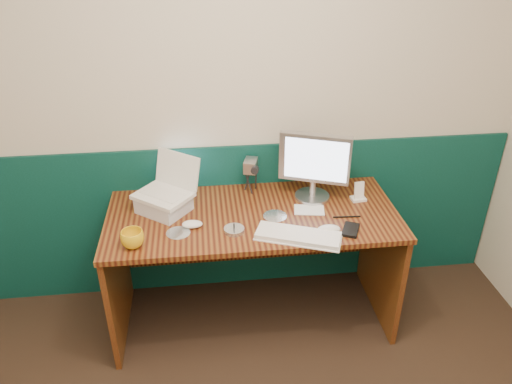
{
  "coord_description": "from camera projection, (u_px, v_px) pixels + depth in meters",
  "views": [
    {
      "loc": [
        -0.15,
        -0.94,
        2.19
      ],
      "look_at": [
        0.11,
        1.23,
        0.97
      ],
      "focal_mm": 35.0,
      "sensor_mm": 36.0,
      "label": 1
    }
  ],
  "objects": [
    {
      "name": "camcorder",
      "position": [
        251.0,
        176.0,
        2.92
      ],
      "size": [
        0.12,
        0.15,
        0.2
      ],
      "primitive_type": null,
      "rotation": [
        0.0,
        0.0,
        -0.27
      ],
      "color": "#ABABB0",
      "rests_on": "desk"
    },
    {
      "name": "cd_loose_a",
      "position": [
        178.0,
        233.0,
        2.58
      ],
      "size": [
        0.13,
        0.13,
        0.0
      ],
      "primitive_type": "cylinder",
      "color": "silver",
      "rests_on": "desk"
    },
    {
      "name": "mug",
      "position": [
        132.0,
        239.0,
        2.45
      ],
      "size": [
        0.15,
        0.15,
        0.09
      ],
      "primitive_type": "imported",
      "rotation": [
        0.0,
        0.0,
        -0.39
      ],
      "color": "gold",
      "rests_on": "desk"
    },
    {
      "name": "keyboard",
      "position": [
        298.0,
        236.0,
        2.53
      ],
      "size": [
        0.45,
        0.29,
        0.02
      ],
      "primitive_type": "cube",
      "rotation": [
        0.0,
        0.0,
        -0.37
      ],
      "color": "white",
      "rests_on": "desk"
    },
    {
      "name": "dock",
      "position": [
        358.0,
        199.0,
        2.87
      ],
      "size": [
        0.09,
        0.07,
        0.02
      ],
      "primitive_type": "cube",
      "rotation": [
        0.0,
        0.0,
        0.11
      ],
      "color": "white",
      "rests_on": "desk"
    },
    {
      "name": "mouse_right",
      "position": [
        329.0,
        229.0,
        2.57
      ],
      "size": [
        0.12,
        0.07,
        0.04
      ],
      "primitive_type": "ellipsoid",
      "rotation": [
        0.0,
        0.0,
        -0.02
      ],
      "color": "white",
      "rests_on": "desk"
    },
    {
      "name": "back_wall",
      "position": [
        226.0,
        105.0,
        2.81
      ],
      "size": [
        3.5,
        0.04,
        2.5
      ],
      "primitive_type": "cube",
      "color": "beige",
      "rests_on": "ground"
    },
    {
      "name": "music_player",
      "position": [
        359.0,
        190.0,
        2.84
      ],
      "size": [
        0.06,
        0.03,
        0.1
      ],
      "primitive_type": "cube",
      "rotation": [
        -0.17,
        0.0,
        0.11
      ],
      "color": "white",
      "rests_on": "dock"
    },
    {
      "name": "cd_spindle",
      "position": [
        234.0,
        230.0,
        2.58
      ],
      "size": [
        0.11,
        0.11,
        0.02
      ],
      "primitive_type": "cylinder",
      "color": "silver",
      "rests_on": "desk"
    },
    {
      "name": "wainscot",
      "position": [
        230.0,
        219.0,
        3.16
      ],
      "size": [
        3.48,
        0.02,
        1.0
      ],
      "primitive_type": "cube",
      "color": "#073128",
      "rests_on": "ground"
    },
    {
      "name": "laptop",
      "position": [
        161.0,
        178.0,
        2.67
      ],
      "size": [
        0.36,
        0.35,
        0.24
      ],
      "primitive_type": null,
      "rotation": [
        0.0,
        0.0,
        -0.67
      ],
      "color": "white",
      "rests_on": "laptop_riser"
    },
    {
      "name": "pen",
      "position": [
        347.0,
        217.0,
        2.71
      ],
      "size": [
        0.15,
        0.02,
        0.01
      ],
      "primitive_type": "cylinder",
      "rotation": [
        0.0,
        1.57,
        -0.06
      ],
      "color": "black",
      "rests_on": "desk"
    },
    {
      "name": "monitor",
      "position": [
        314.0,
        167.0,
        2.8
      ],
      "size": [
        0.41,
        0.25,
        0.4
      ],
      "primitive_type": null,
      "rotation": [
        0.0,
        0.0,
        -0.37
      ],
      "color": "#B1B1B6",
      "rests_on": "desk"
    },
    {
      "name": "mouse_left",
      "position": [
        192.0,
        224.0,
        2.62
      ],
      "size": [
        0.11,
        0.07,
        0.04
      ],
      "primitive_type": "ellipsoid",
      "rotation": [
        0.0,
        0.0,
        -0.06
      ],
      "color": "white",
      "rests_on": "desk"
    },
    {
      "name": "cd_loose_b",
      "position": [
        275.0,
        216.0,
        2.72
      ],
      "size": [
        0.13,
        0.13,
        0.0
      ],
      "primitive_type": "cylinder",
      "color": "silver",
      "rests_on": "desk"
    },
    {
      "name": "papers",
      "position": [
        309.0,
        210.0,
        2.77
      ],
      "size": [
        0.18,
        0.14,
        0.0
      ],
      "primitive_type": "cube",
      "rotation": [
        0.0,
        0.0,
        -0.17
      ],
      "color": "silver",
      "rests_on": "desk"
    },
    {
      "name": "desk",
      "position": [
        253.0,
        268.0,
        2.92
      ],
      "size": [
        1.6,
        0.7,
        0.75
      ],
      "primitive_type": "cube",
      "color": "#39120A",
      "rests_on": "ground"
    },
    {
      "name": "pda",
      "position": [
        351.0,
        230.0,
        2.59
      ],
      "size": [
        0.13,
        0.15,
        0.02
      ],
      "primitive_type": "cube",
      "rotation": [
        0.0,
        0.0,
        -0.43
      ],
      "color": "black",
      "rests_on": "desk"
    },
    {
      "name": "laptop_riser",
      "position": [
        164.0,
        204.0,
        2.75
      ],
      "size": [
        0.33,
        0.32,
        0.09
      ],
      "primitive_type": "cube",
      "rotation": [
        0.0,
        0.0,
        -0.67
      ],
      "color": "silver",
      "rests_on": "desk"
    }
  ]
}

